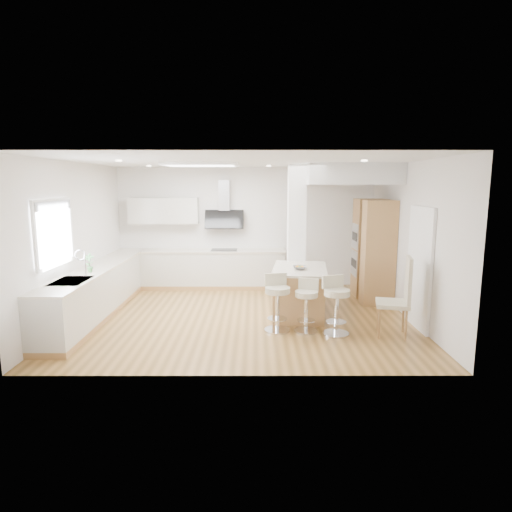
{
  "coord_description": "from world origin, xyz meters",
  "views": [
    {
      "loc": [
        0.23,
        -7.61,
        2.41
      ],
      "look_at": [
        0.24,
        0.4,
        1.06
      ],
      "focal_mm": 30.0,
      "sensor_mm": 36.0,
      "label": 1
    }
  ],
  "objects_px": {
    "bar_stool_b": "(307,303)",
    "peninsula": "(299,291)",
    "bar_stool_c": "(336,302)",
    "dining_chair": "(400,294)",
    "bar_stool_a": "(277,299)"
  },
  "relations": [
    {
      "from": "bar_stool_c",
      "to": "bar_stool_b",
      "type": "bearing_deg",
      "value": 145.31
    },
    {
      "from": "peninsula",
      "to": "bar_stool_b",
      "type": "relative_size",
      "value": 1.8
    },
    {
      "from": "bar_stool_a",
      "to": "bar_stool_c",
      "type": "bearing_deg",
      "value": -20.26
    },
    {
      "from": "bar_stool_b",
      "to": "dining_chair",
      "type": "height_order",
      "value": "dining_chair"
    },
    {
      "from": "bar_stool_a",
      "to": "dining_chair",
      "type": "bearing_deg",
      "value": -17.03
    },
    {
      "from": "peninsula",
      "to": "bar_stool_b",
      "type": "height_order",
      "value": "peninsula"
    },
    {
      "from": "peninsula",
      "to": "bar_stool_c",
      "type": "xyz_separation_m",
      "value": [
        0.48,
        -1.07,
        0.09
      ]
    },
    {
      "from": "bar_stool_a",
      "to": "bar_stool_c",
      "type": "xyz_separation_m",
      "value": [
        0.94,
        -0.17,
        0.0
      ]
    },
    {
      "from": "bar_stool_a",
      "to": "bar_stool_b",
      "type": "bearing_deg",
      "value": -13.39
    },
    {
      "from": "bar_stool_b",
      "to": "bar_stool_c",
      "type": "distance_m",
      "value": 0.48
    },
    {
      "from": "bar_stool_b",
      "to": "peninsula",
      "type": "bearing_deg",
      "value": 111.45
    },
    {
      "from": "bar_stool_a",
      "to": "bar_stool_c",
      "type": "relative_size",
      "value": 1.0
    },
    {
      "from": "peninsula",
      "to": "bar_stool_b",
      "type": "distance_m",
      "value": 0.93
    },
    {
      "from": "peninsula",
      "to": "bar_stool_b",
      "type": "xyz_separation_m",
      "value": [
        0.02,
        -0.92,
        0.04
      ]
    },
    {
      "from": "bar_stool_b",
      "to": "dining_chair",
      "type": "bearing_deg",
      "value": 11.73
    }
  ]
}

